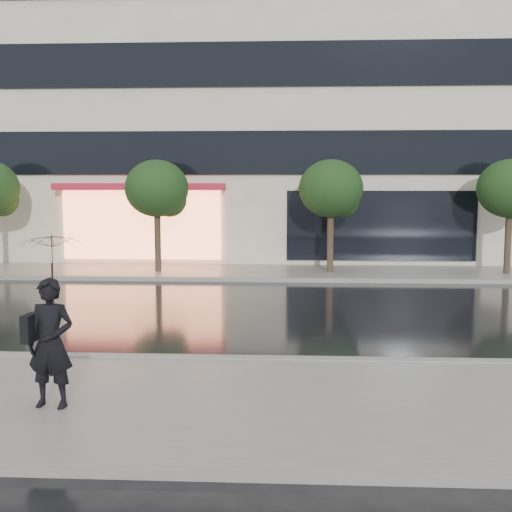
{
  "coord_description": "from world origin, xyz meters",
  "views": [
    {
      "loc": [
        1.58,
        -12.06,
        3.22
      ],
      "look_at": [
        0.77,
        3.66,
        1.4
      ],
      "focal_mm": 45.0,
      "sensor_mm": 36.0,
      "label": 1
    }
  ],
  "objects": [
    {
      "name": "office_building",
      "position": [
        -0.0,
        17.97,
        9.0
      ],
      "size": [
        30.0,
        12.76,
        18.0
      ],
      "color": "beige",
      "rests_on": "ground"
    },
    {
      "name": "pedestrian_with_umbrella",
      "position": [
        -1.66,
        -3.61,
        1.62
      ],
      "size": [
        0.94,
        0.96,
        2.42
      ],
      "rotation": [
        0.0,
        0.0,
        -0.09
      ],
      "color": "black",
      "rests_on": "sidewalk_near"
    },
    {
      "name": "sidewalk_far",
      "position": [
        0.0,
        10.25,
        0.06
      ],
      "size": [
        60.0,
        3.5,
        0.12
      ],
      "primitive_type": "cube",
      "color": "slate",
      "rests_on": "ground"
    },
    {
      "name": "curb_far",
      "position": [
        0.0,
        8.5,
        0.07
      ],
      "size": [
        60.0,
        0.25,
        0.14
      ],
      "primitive_type": "cube",
      "color": "gray",
      "rests_on": "ground"
    },
    {
      "name": "curb_near",
      "position": [
        0.0,
        -1.0,
        0.07
      ],
      "size": [
        60.0,
        0.25,
        0.14
      ],
      "primitive_type": "cube",
      "color": "gray",
      "rests_on": "ground"
    },
    {
      "name": "sidewalk_near",
      "position": [
        0.0,
        -3.25,
        0.06
      ],
      "size": [
        60.0,
        4.5,
        0.12
      ],
      "primitive_type": "cube",
      "color": "slate",
      "rests_on": "ground"
    },
    {
      "name": "tree_far_east",
      "position": [
        9.06,
        10.03,
        2.92
      ],
      "size": [
        2.2,
        2.2,
        3.99
      ],
      "color": "#33261C",
      "rests_on": "ground"
    },
    {
      "name": "tree_mid_west",
      "position": [
        -2.94,
        10.03,
        2.92
      ],
      "size": [
        2.2,
        2.2,
        3.99
      ],
      "color": "#33261C",
      "rests_on": "ground"
    },
    {
      "name": "tree_mid_east",
      "position": [
        3.06,
        10.03,
        2.92
      ],
      "size": [
        2.2,
        2.2,
        3.99
      ],
      "color": "#33261C",
      "rests_on": "ground"
    },
    {
      "name": "ground",
      "position": [
        0.0,
        0.0,
        0.0
      ],
      "size": [
        120.0,
        120.0,
        0.0
      ],
      "primitive_type": "plane",
      "color": "black",
      "rests_on": "ground"
    }
  ]
}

